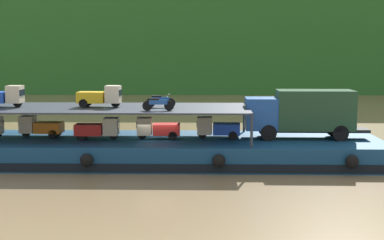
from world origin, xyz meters
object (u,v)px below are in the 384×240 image
object	(u,v)px
mini_truck_lower_aft	(41,126)
motorcycle_upper_centre	(160,101)
mini_truck_lower_bow	(218,128)
mini_truck_upper_stern	(2,96)
covered_lorry	(302,112)
mini_truck_lower_mid	(98,129)
mini_truck_lower_fore	(158,128)
mini_truck_upper_mid	(100,96)
cargo_barge	(158,150)
motorcycle_upper_port	(158,104)

from	to	relation	value
mini_truck_lower_aft	motorcycle_upper_centre	size ratio (longest dim) A/B	1.46
mini_truck_lower_bow	mini_truck_upper_stern	distance (m)	13.91
covered_lorry	motorcycle_upper_centre	xyz separation A→B (m)	(-9.04, -0.26, 0.74)
covered_lorry	mini_truck_lower_mid	size ratio (longest dim) A/B	2.87
mini_truck_lower_aft	mini_truck_lower_fore	world-z (taller)	same
covered_lorry	mini_truck_lower_fore	size ratio (longest dim) A/B	2.84
mini_truck_lower_mid	mini_truck_lower_bow	distance (m)	7.61
mini_truck_lower_bow	mini_truck_upper_stern	world-z (taller)	mini_truck_upper_stern
mini_truck_lower_mid	mini_truck_lower_fore	distance (m)	3.78
covered_lorry	mini_truck_lower_bow	xyz separation A→B (m)	(-5.38, -0.18, -1.00)
covered_lorry	mini_truck_lower_fore	world-z (taller)	covered_lorry
mini_truck_upper_stern	motorcycle_upper_centre	bearing A→B (deg)	0.13
covered_lorry	mini_truck_upper_mid	size ratio (longest dim) A/B	2.83
cargo_barge	covered_lorry	bearing A→B (deg)	1.85
covered_lorry	mini_truck_lower_aft	distance (m)	16.92
covered_lorry	mini_truck_upper_mid	xyz separation A→B (m)	(-12.88, -0.18, 1.00)
mini_truck_lower_aft	covered_lorry	bearing A→B (deg)	-0.61
covered_lorry	motorcycle_upper_port	world-z (taller)	covered_lorry
cargo_barge	motorcycle_upper_centre	xyz separation A→B (m)	(0.15, 0.03, 3.18)
cargo_barge	motorcycle_upper_centre	distance (m)	3.19
covered_lorry	mini_truck_lower_mid	distance (m)	13.03
cargo_barge	mini_truck_lower_aft	xyz separation A→B (m)	(-7.70, 0.48, 1.44)
mini_truck_lower_mid	mini_truck_upper_mid	xyz separation A→B (m)	(0.09, 0.51, 2.00)
covered_lorry	mini_truck_lower_aft	xyz separation A→B (m)	(-16.89, 0.18, -1.00)
mini_truck_lower_fore	mini_truck_upper_mid	xyz separation A→B (m)	(-3.68, 0.31, 2.00)
mini_truck_lower_fore	covered_lorry	bearing A→B (deg)	3.03
mini_truck_lower_fore	motorcycle_upper_centre	bearing A→B (deg)	54.38
mini_truck_lower_fore	mini_truck_upper_mid	size ratio (longest dim) A/B	1.00
motorcycle_upper_port	mini_truck_upper_mid	bearing A→B (deg)	151.75
mini_truck_lower_aft	mini_truck_upper_mid	world-z (taller)	mini_truck_upper_mid
mini_truck_lower_fore	motorcycle_upper_port	world-z (taller)	motorcycle_upper_port
mini_truck_lower_mid	motorcycle_upper_port	xyz separation A→B (m)	(3.95, -1.57, 1.74)
cargo_barge	mini_truck_lower_bow	distance (m)	4.07
mini_truck_lower_bow	motorcycle_upper_centre	world-z (taller)	motorcycle_upper_centre
mini_truck_lower_mid	mini_truck_lower_fore	xyz separation A→B (m)	(3.77, 0.20, 0.00)
mini_truck_lower_mid	mini_truck_upper_stern	distance (m)	6.50
mini_truck_lower_bow	motorcycle_upper_port	bearing A→B (deg)	-150.40
covered_lorry	motorcycle_upper_port	size ratio (longest dim) A/B	4.14
mini_truck_lower_aft	mini_truck_lower_mid	xyz separation A→B (m)	(3.91, -0.87, 0.00)
mini_truck_lower_mid	motorcycle_upper_port	bearing A→B (deg)	-21.63
mini_truck_lower_bow	motorcycle_upper_port	world-z (taller)	motorcycle_upper_port
mini_truck_upper_stern	covered_lorry	bearing A→B (deg)	0.85
mini_truck_lower_mid	mini_truck_upper_stern	bearing A→B (deg)	176.29
covered_lorry	mini_truck_lower_mid	bearing A→B (deg)	-176.98
motorcycle_upper_centre	mini_truck_upper_stern	bearing A→B (deg)	-179.87
mini_truck_upper_stern	motorcycle_upper_port	world-z (taller)	mini_truck_upper_stern
mini_truck_lower_aft	mini_truck_upper_stern	distance (m)	3.06
mini_truck_lower_mid	mini_truck_lower_fore	world-z (taller)	same
covered_lorry	motorcycle_upper_centre	bearing A→B (deg)	-178.33
covered_lorry	motorcycle_upper_port	distance (m)	9.33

